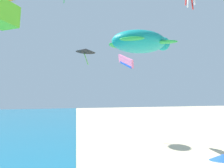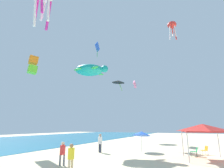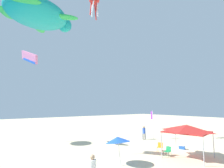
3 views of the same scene
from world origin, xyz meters
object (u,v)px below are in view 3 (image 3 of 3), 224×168
Objects in this scene: kite_octopus_red at (94,1)px; banner_flag at (152,122)px; folding_chair_near_cooler at (160,146)px; cooler_box at (182,147)px; beach_umbrella at (118,140)px; folding_chair_left_of_tent at (168,150)px; kite_parafoil_pink at (29,57)px; canopy_tent at (187,129)px; person_by_tent at (144,132)px; kite_turtle_teal at (39,15)px.

banner_flag is at bearing 54.26° from kite_octopus_red.
cooler_box is at bearing 42.19° from folding_chair_near_cooler.
beach_umbrella is 2.84× the size of folding_chair_left_of_tent.
canopy_tent is at bearing 20.56° from kite_parafoil_pink.
cooler_box is at bearing 91.82° from folding_chair_left_of_tent.
kite_octopus_red is at bearing 57.56° from kite_parafoil_pink.
cooler_box is at bearing -49.60° from canopy_tent.
folding_chair_near_cooler is (1.56, -0.87, 0.00)m from folding_chair_left_of_tent.
folding_chair_left_of_tent is 8.52m from banner_flag.
beach_umbrella is at bearing 68.86° from canopy_tent.
folding_chair_left_of_tent is at bearing 139.42° from banner_flag.
canopy_tent is 21.27m from kite_octopus_red.
person_by_tent is at bearing -57.74° from beach_umbrella.
kite_turtle_teal is (0.22, 11.95, 9.62)m from folding_chair_left_of_tent.
folding_chair_near_cooler is at bearing -0.30° from canopy_tent.
banner_flag is 18.46m from kite_parafoil_pink.
beach_umbrella is 20.68m from kite_octopus_red.
kite_octopus_red is (9.87, 5.24, 19.70)m from cooler_box.
canopy_tent is at bearing -88.44° from person_by_tent.
folding_chair_near_cooler is 1.12× the size of cooler_box.
folding_chair_near_cooler is 18.52m from kite_parafoil_pink.
cooler_box is 0.41× the size of person_by_tent.
kite_parafoil_pink is 0.80× the size of kite_turtle_teal.
canopy_tent is at bearing 7.01° from kite_octopus_red.
kite_turtle_teal is at bearing -111.51° from folding_chair_near_cooler.
canopy_tent is at bearing -111.14° from beach_umbrella.
person_by_tent reaches higher than folding_chair_left_of_tent.
folding_chair_left_of_tent is 0.24× the size of kite_octopus_red.
kite_turtle_teal reaches higher than banner_flag.
banner_flag is (5.68, -2.04, 2.16)m from cooler_box.
banner_flag is at bearing 108.88° from folding_chair_near_cooler.
person_by_tent reaches higher than folding_chair_near_cooler.
kite_parafoil_pink is at bearing 62.39° from kite_turtle_teal.
person_by_tent is 0.38× the size of kite_turtle_teal.
banner_flag is 0.83× the size of kite_turtle_teal.
canopy_tent reaches higher than folding_chair_left_of_tent.
cooler_box is 0.15× the size of kite_turtle_teal.
folding_chair_left_of_tent is 22.16m from kite_octopus_red.
folding_chair_near_cooler is at bearing -11.79° from kite_turtle_teal.
kite_parafoil_pink is at bearing 36.49° from canopy_tent.
folding_chair_left_of_tent is 19.05m from kite_parafoil_pink.
kite_turtle_teal is (-6.66, 16.19, 9.04)m from person_by_tent.
kite_turtle_teal is (-1.33, 12.82, 9.62)m from folding_chair_near_cooler.
canopy_tent is at bearing -25.43° from kite_turtle_teal.
kite_parafoil_pink reaches higher than beach_umbrella.
banner_flag is 19.44m from kite_octopus_red.
canopy_tent is 5.02× the size of folding_chair_near_cooler.
person_by_tent is at bearing 63.51° from banner_flag.
kite_parafoil_pink is at bearing -164.16° from folding_chair_near_cooler.
folding_chair_left_of_tent is 0.17× the size of kite_turtle_teal.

